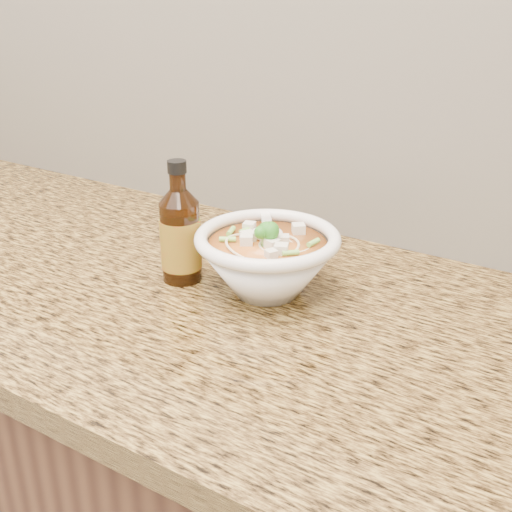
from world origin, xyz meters
The scene contains 4 objects.
cabinet centered at (0.00, 1.68, 0.43)m, with size 4.00×0.65×0.86m, color black.
counter_slab centered at (0.00, 1.68, 0.88)m, with size 4.00×0.68×0.04m, color olive.
soup_bowl centered at (0.12, 1.71, 0.95)m, with size 0.22×0.23×0.12m.
hot_sauce_bottle centered at (-0.02, 1.68, 0.97)m, with size 0.08×0.08×0.19m.
Camera 1 is at (0.57, 0.97, 1.35)m, focal length 45.00 mm.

